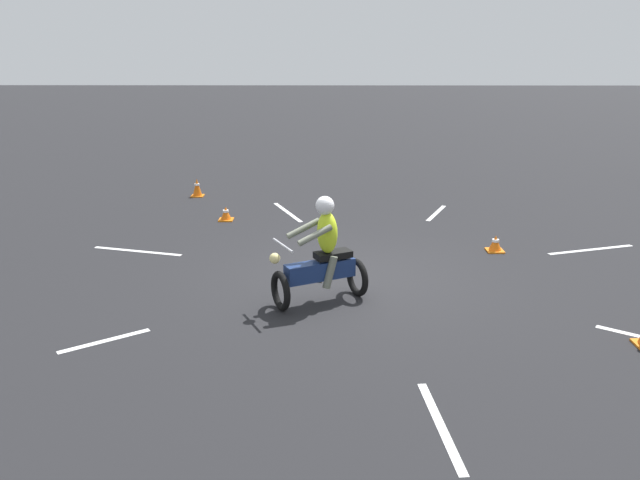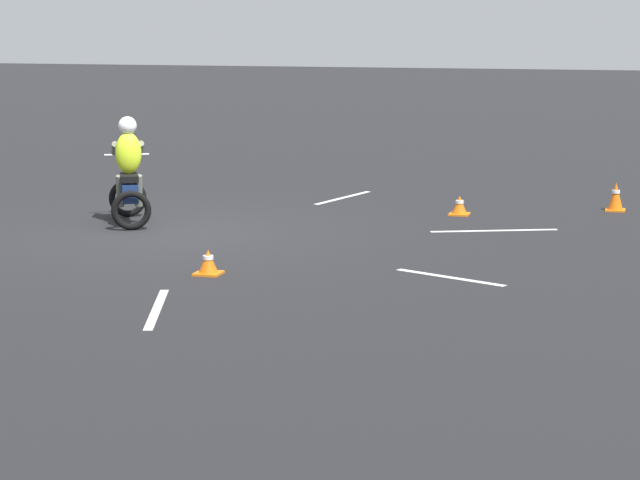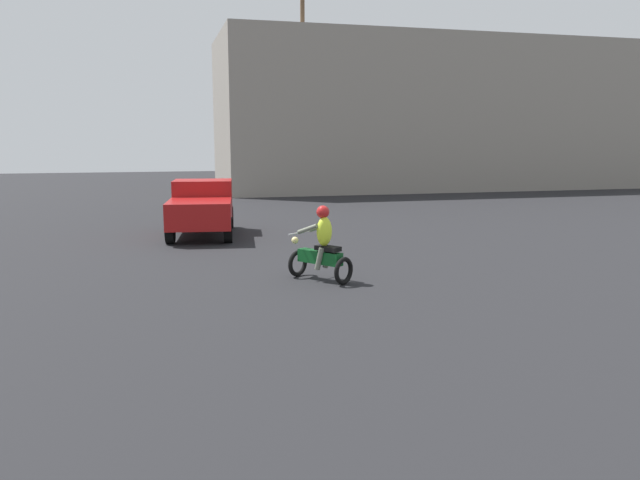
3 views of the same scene
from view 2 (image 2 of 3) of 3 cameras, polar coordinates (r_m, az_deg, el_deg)
ground_plane at (r=18.69m, az=-6.58°, el=0.39°), size 120.00×120.00×0.00m
motorcycle_rider_foreground at (r=19.40m, az=-8.74°, el=2.87°), size 1.17×1.52×1.66m
traffic_cone_near_left at (r=20.21m, az=6.39°, el=1.57°), size 0.32×0.32×0.31m
traffic_cone_far_right at (r=21.08m, az=13.37°, el=1.92°), size 0.32×0.32×0.48m
traffic_cone_far_center at (r=15.50m, az=-5.13°, el=-1.04°), size 0.32×0.32×0.32m
lane_stripe_n at (r=13.78m, az=-7.48°, el=-3.13°), size 0.67×1.85×0.01m
lane_stripe_nw at (r=15.37m, az=5.96°, el=-1.71°), size 1.47×0.72×0.01m
lane_stripe_w at (r=18.81m, az=7.97°, el=0.43°), size 1.83×0.81×0.01m
lane_stripe_s at (r=22.02m, az=1.07°, el=1.95°), size 0.58×1.82×0.01m
lane_stripe_se at (r=22.66m, az=-8.87°, el=2.06°), size 0.79×1.05×0.01m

